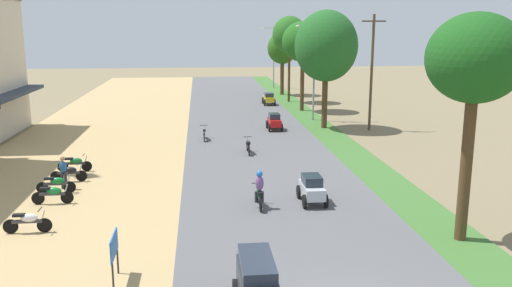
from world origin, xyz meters
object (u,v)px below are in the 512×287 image
at_px(parked_motorbike_fifth, 75,163).
at_px(median_tree_fourth, 290,35).
at_px(parked_motorbike_fourth, 69,172).
at_px(car_van_charcoal, 257,285).
at_px(car_hatchback_silver, 312,188).
at_px(car_hatchback_red, 274,121).
at_px(motorbike_foreground_rider, 259,190).
at_px(streetlamp_mid, 274,53).
at_px(motorbike_ahead_third, 204,133).
at_px(streetlamp_near, 314,65).
at_px(pedestrian_on_shoulder, 63,171).
at_px(car_sedan_yellow, 269,98).
at_px(median_tree_fifth, 282,49).
at_px(median_tree_nearest, 475,61).
at_px(parked_motorbike_second, 53,193).
at_px(street_signboard, 114,249).
at_px(median_tree_third, 303,42).
at_px(median_tree_second, 326,46).
at_px(utility_pole_near, 372,71).
at_px(parked_motorbike_third, 56,183).
at_px(parked_motorbike_nearest, 28,221).
at_px(motorbike_ahead_second, 248,145).

bearing_deg(parked_motorbike_fifth, median_tree_fourth, 58.27).
distance_m(parked_motorbike_fourth, car_van_charcoal, 15.95).
bearing_deg(car_hatchback_silver, car_hatchback_red, 87.62).
relative_size(parked_motorbike_fourth, motorbike_foreground_rider, 1.00).
height_order(streetlamp_mid, motorbike_ahead_third, streetlamp_mid).
distance_m(streetlamp_near, streetlamp_mid, 23.92).
relative_size(parked_motorbike_fourth, car_hatchback_silver, 0.90).
bearing_deg(pedestrian_on_shoulder, car_sedan_yellow, 63.49).
bearing_deg(median_tree_fifth, median_tree_nearest, -89.94).
height_order(pedestrian_on_shoulder, motorbike_foreground_rider, motorbike_foreground_rider).
xyz_separation_m(parked_motorbike_second, car_sedan_yellow, (13.32, 29.05, 0.19)).
xyz_separation_m(street_signboard, median_tree_third, (12.08, 32.82, 5.18)).
distance_m(street_signboard, median_tree_second, 27.55).
bearing_deg(streetlamp_mid, car_hatchback_silver, -95.75).
bearing_deg(parked_motorbike_fourth, utility_pole_near, 31.89).
xyz_separation_m(parked_motorbike_second, parked_motorbike_fourth, (-0.10, 3.48, 0.00)).
relative_size(parked_motorbike_second, median_tree_fourth, 0.21).
bearing_deg(car_hatchback_red, median_tree_fifth, 79.67).
height_order(median_tree_second, utility_pole_near, median_tree_second).
bearing_deg(median_tree_third, parked_motorbike_third, -124.44).
bearing_deg(median_tree_fifth, parked_motorbike_fourth, -115.48).
height_order(parked_motorbike_fifth, car_hatchback_silver, car_hatchback_silver).
bearing_deg(car_hatchback_red, median_tree_third, 67.16).
bearing_deg(median_tree_nearest, parked_motorbike_third, 155.81).
bearing_deg(parked_motorbike_nearest, street_signboard, -48.24).
relative_size(median_tree_second, median_tree_fifth, 1.26).
xyz_separation_m(streetlamp_near, car_van_charcoal, (-7.95, -30.29, -3.56)).
distance_m(parked_motorbike_fourth, street_signboard, 11.87).
bearing_deg(utility_pole_near, parked_motorbike_fourth, -148.11).
distance_m(streetlamp_mid, utility_pole_near, 28.58).
relative_size(car_van_charcoal, motorbike_ahead_third, 1.34).
height_order(street_signboard, median_tree_fourth, median_tree_fourth).
xyz_separation_m(parked_motorbike_fourth, car_hatchback_red, (12.14, 12.48, 0.19)).
xyz_separation_m(parked_motorbike_nearest, motorbike_ahead_second, (9.45, 12.03, 0.02)).
bearing_deg(motorbike_foreground_rider, median_tree_second, 68.58).
relative_size(parked_motorbike_second, streetlamp_near, 0.23).
distance_m(parked_motorbike_fifth, streetlamp_near, 22.07).
bearing_deg(pedestrian_on_shoulder, median_tree_nearest, -26.39).
height_order(parked_motorbike_second, street_signboard, street_signboard).
xyz_separation_m(median_tree_nearest, utility_pole_near, (3.33, 21.20, -2.08)).
bearing_deg(motorbike_ahead_third, parked_motorbike_fifth, -132.94).
bearing_deg(parked_motorbike_fifth, median_tree_fifth, 63.00).
relative_size(parked_motorbike_fourth, streetlamp_near, 0.23).
height_order(parked_motorbike_fifth, median_tree_fourth, median_tree_fourth).
bearing_deg(motorbike_ahead_second, streetlamp_near, 60.33).
distance_m(parked_motorbike_third, median_tree_fourth, 34.14).
bearing_deg(car_hatchback_silver, median_tree_fourth, 82.31).
relative_size(median_tree_fourth, motorbike_foreground_rider, 4.81).
height_order(median_tree_second, motorbike_ahead_second, median_tree_second).
height_order(parked_motorbike_second, streetlamp_near, streetlamp_near).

